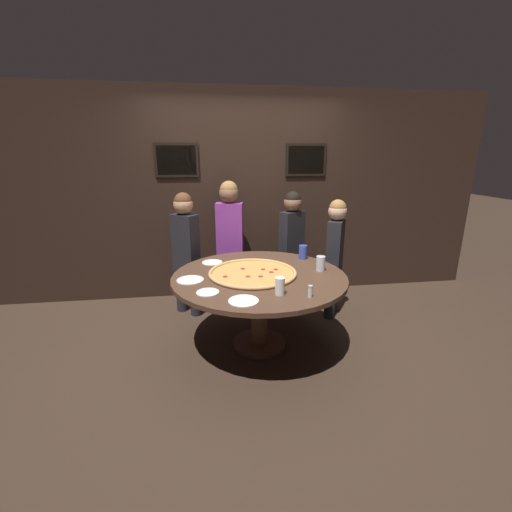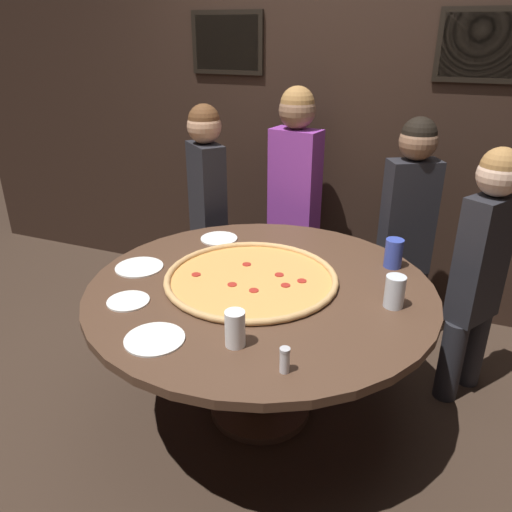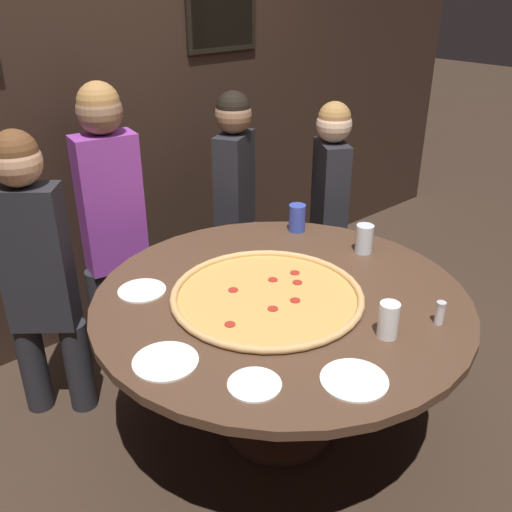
# 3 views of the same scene
# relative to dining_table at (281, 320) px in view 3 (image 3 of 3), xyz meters

# --- Properties ---
(ground_plane) EXTENTS (24.00, 24.00, 0.00)m
(ground_plane) POSITION_rel_dining_table_xyz_m (0.00, 0.00, -0.61)
(ground_plane) COLOR #38281E
(back_wall) EXTENTS (6.40, 0.08, 2.60)m
(back_wall) POSITION_rel_dining_table_xyz_m (0.00, 1.41, 0.69)
(back_wall) COLOR black
(back_wall) RESTS_ON ground_plane
(dining_table) EXTENTS (1.63, 1.63, 0.74)m
(dining_table) POSITION_rel_dining_table_xyz_m (0.00, 0.00, 0.00)
(dining_table) COLOR #4C3323
(dining_table) RESTS_ON ground_plane
(giant_pizza) EXTENTS (0.83, 0.83, 0.03)m
(giant_pizza) POSITION_rel_dining_table_xyz_m (-0.06, 0.03, 0.14)
(giant_pizza) COLOR #E0994C
(giant_pizza) RESTS_ON dining_table
(drink_cup_front_edge) EXTENTS (0.09, 0.09, 0.15)m
(drink_cup_front_edge) POSITION_rel_dining_table_xyz_m (0.54, 0.44, 0.20)
(drink_cup_front_edge) COLOR #384CB7
(drink_cup_front_edge) RESTS_ON dining_table
(drink_cup_by_shaker) EXTENTS (0.08, 0.08, 0.14)m
(drink_cup_by_shaker) POSITION_rel_dining_table_xyz_m (0.09, -0.49, 0.20)
(drink_cup_by_shaker) COLOR white
(drink_cup_by_shaker) RESTS_ON dining_table
(drink_cup_centre_back) EXTENTS (0.09, 0.09, 0.14)m
(drink_cup_centre_back) POSITION_rel_dining_table_xyz_m (0.60, 0.04, 0.20)
(drink_cup_centre_back) COLOR silver
(drink_cup_centre_back) RESTS_ON dining_table
(white_plate_far_back) EXTENTS (0.23, 0.23, 0.01)m
(white_plate_far_back) POSITION_rel_dining_table_xyz_m (-0.21, -0.58, 0.13)
(white_plate_far_back) COLOR white
(white_plate_far_back) RESTS_ON dining_table
(white_plate_beside_cup) EXTENTS (0.24, 0.24, 0.01)m
(white_plate_beside_cup) POSITION_rel_dining_table_xyz_m (-0.63, -0.06, 0.13)
(white_plate_beside_cup) COLOR white
(white_plate_beside_cup) RESTS_ON dining_table
(white_plate_near_front) EXTENTS (0.19, 0.19, 0.01)m
(white_plate_near_front) POSITION_rel_dining_table_xyz_m (-0.48, -0.37, 0.13)
(white_plate_near_front) COLOR white
(white_plate_near_front) RESTS_ON dining_table
(white_plate_left_side) EXTENTS (0.21, 0.21, 0.01)m
(white_plate_left_side) POSITION_rel_dining_table_xyz_m (-0.43, 0.43, 0.13)
(white_plate_left_side) COLOR white
(white_plate_left_side) RESTS_ON dining_table
(condiment_shaker) EXTENTS (0.04, 0.04, 0.10)m
(condiment_shaker) POSITION_rel_dining_table_xyz_m (0.32, -0.57, 0.17)
(condiment_shaker) COLOR silver
(condiment_shaker) RESTS_ON dining_table
(diner_centre_back) EXTENTS (0.37, 0.28, 1.40)m
(diner_centre_back) POSITION_rel_dining_table_xyz_m (0.54, 0.97, 0.18)
(diner_centre_back) COLOR #232328
(diner_centre_back) RESTS_ON ground_plane
(diner_side_right) EXTENTS (0.28, 0.35, 1.35)m
(diner_side_right) POSITION_rel_dining_table_xyz_m (0.95, 0.57, 0.15)
(diner_side_right) COLOR #232328
(diner_side_right) RESTS_ON ground_plane
(diner_far_right) EXTENTS (0.35, 0.33, 1.42)m
(diner_far_right) POSITION_rel_dining_table_xyz_m (-0.72, 0.85, 0.19)
(diner_far_right) COLOR #232328
(diner_far_right) RESTS_ON ground_plane
(diner_far_left) EXTENTS (0.40, 0.23, 1.52)m
(diner_far_left) POSITION_rel_dining_table_xyz_m (-0.20, 1.09, 0.25)
(diner_far_left) COLOR #232328
(diner_far_left) RESTS_ON ground_plane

